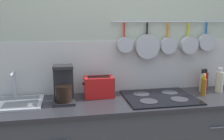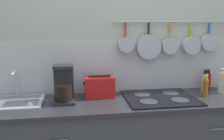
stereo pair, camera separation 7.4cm
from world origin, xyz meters
The scene contains 10 objects.
wall_back centered at (0.00, 0.33, 1.28)m, with size 7.20×0.15×2.60m.
countertop centered at (0.00, 0.00, 0.89)m, with size 2.66×0.59×0.03m.
sink_basin centered at (-1.04, 0.09, 0.93)m, with size 0.49×0.39×0.26m.
coffee_maker centered at (-0.61, 0.04, 1.04)m, with size 0.19×0.19×0.33m.
toaster centered at (-0.29, 0.15, 1.00)m, with size 0.28×0.16×0.19m.
cooktop centered at (0.25, 0.01, 0.92)m, with size 0.63×0.54×0.01m.
bottle_vinegar centered at (0.68, 0.01, 0.99)m, with size 0.05×0.05×0.19m.
bottle_dish_soap centered at (0.74, 0.14, 1.01)m, with size 0.05×0.05×0.22m.
bottle_hot_sauce centered at (0.81, 0.22, 1.00)m, with size 0.07×0.07×0.21m.
bottle_cooking_wine centered at (0.89, 0.09, 1.02)m, with size 0.07×0.07×0.24m.
Camera 2 is at (-0.52, -2.07, 1.61)m, focal length 40.00 mm.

